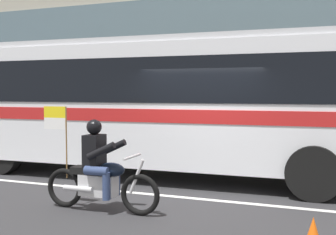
# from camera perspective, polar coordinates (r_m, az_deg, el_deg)

# --- Properties ---
(ground_plane) EXTENTS (60.00, 60.00, 0.00)m
(ground_plane) POSITION_cam_1_polar(r_m,az_deg,el_deg) (8.60, 4.38, -10.10)
(ground_plane) COLOR #2B2B2D
(sidewalk_curb) EXTENTS (28.00, 3.80, 0.15)m
(sidewalk_curb) POSITION_cam_1_polar(r_m,az_deg,el_deg) (13.47, 10.51, -4.85)
(sidewalk_curb) COLOR gray
(sidewalk_curb) RESTS_ON ground_plane
(lane_center_stripe) EXTENTS (26.60, 0.14, 0.01)m
(lane_center_stripe) POSITION_cam_1_polar(r_m,az_deg,el_deg) (8.04, 3.15, -11.03)
(lane_center_stripe) COLOR silver
(lane_center_stripe) RESTS_ON ground_plane
(transit_bus) EXTENTS (12.52, 2.88, 3.22)m
(transit_bus) POSITION_cam_1_polar(r_m,az_deg,el_deg) (9.89, -0.49, 2.71)
(transit_bus) COLOR silver
(transit_bus) RESTS_ON ground_plane
(motorcycle_with_rider) EXTENTS (2.20, 0.64, 1.78)m
(motorcycle_with_rider) POSITION_cam_1_polar(r_m,az_deg,el_deg) (7.16, -9.44, -7.47)
(motorcycle_with_rider) COLOR black
(motorcycle_with_rider) RESTS_ON ground_plane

